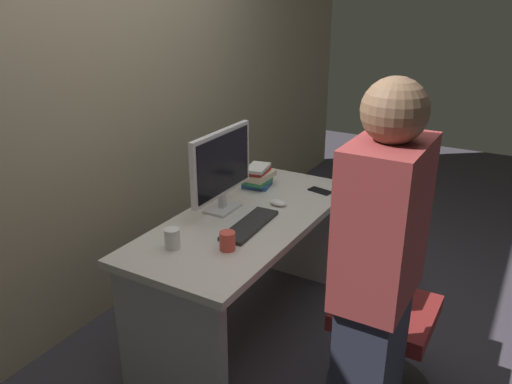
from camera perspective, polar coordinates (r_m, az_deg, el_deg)
The scene contains 13 objects.
ground_plane at distance 3.18m, azimuth -0.81°, elevation -14.84°, with size 9.00×9.00×0.00m, color #3D3842.
wall_back at distance 3.15m, azimuth -15.92°, elevation 13.78°, with size 6.40×0.10×3.00m, color tan.
desk at distance 2.90m, azimuth -0.86°, elevation -6.63°, with size 1.54×0.68×0.74m.
office_chair at distance 2.60m, azimuth 12.95°, elevation -13.13°, with size 0.52×0.52×0.94m.
person_at_desk at distance 1.97m, azimuth 13.18°, elevation -11.17°, with size 0.40×0.24×1.64m.
monitor at distance 2.79m, azimuth -3.79°, elevation 2.87°, with size 0.54×0.14×0.46m.
keyboard at distance 2.67m, azimuth -0.70°, elevation -3.70°, with size 0.43×0.13×0.02m, color #262626.
mouse at distance 2.93m, azimuth 2.46°, elevation -1.21°, with size 0.06×0.10×0.03m, color white.
cup_near_keyboard at distance 2.44m, azimuth -3.20°, elevation -5.44°, with size 0.08×0.08×0.09m, color #D84C3F.
cup_by_monitor at distance 2.48m, azimuth -9.28°, elevation -5.11°, with size 0.07×0.07×0.10m, color silver.
book_stack at distance 3.19m, azimuth 0.18°, elevation 1.73°, with size 0.22×0.19×0.14m.
cell_phone at distance 3.16m, azimuth 7.15°, elevation 0.12°, with size 0.07×0.14×0.01m, color black.
handbag at distance 3.49m, azimuth 14.47°, elevation -9.25°, with size 0.34×0.14×0.38m.
Camera 1 is at (-2.19, -1.32, 1.89)m, focal length 36.01 mm.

